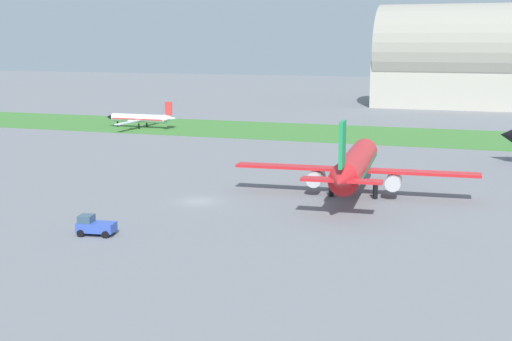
% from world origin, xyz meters
% --- Properties ---
extents(ground_plane, '(600.00, 600.00, 0.00)m').
position_xyz_m(ground_plane, '(0.00, 0.00, 0.00)').
color(ground_plane, slate).
extents(grass_taxiway_strip, '(360.00, 28.00, 0.08)m').
position_xyz_m(grass_taxiway_strip, '(0.00, 66.15, 0.04)').
color(grass_taxiway_strip, '#3D7533').
rests_on(grass_taxiway_strip, ground_plane).
extents(airplane_taxiing_turboprop, '(16.73, 19.57, 5.87)m').
position_xyz_m(airplane_taxiing_turboprop, '(-40.27, 61.05, 2.15)').
color(airplane_taxiing_turboprop, silver).
rests_on(airplane_taxiing_turboprop, ground_plane).
extents(airplane_midfield_jet, '(29.37, 28.84, 10.38)m').
position_xyz_m(airplane_midfield_jet, '(16.64, 8.86, 3.74)').
color(airplane_midfield_jet, red).
rests_on(airplane_midfield_jet, ground_plane).
extents(pushback_tug_near_gate, '(3.83, 2.52, 1.95)m').
position_xyz_m(pushback_tug_near_gate, '(-3.63, -16.73, 0.91)').
color(pushback_tug_near_gate, '#334FB2').
rests_on(pushback_tug_near_gate, ground_plane).
extents(hangar_distant, '(45.65, 26.74, 28.88)m').
position_xyz_m(hangar_distant, '(20.92, 135.86, 12.71)').
color(hangar_distant, '#B2AD9E').
rests_on(hangar_distant, ground_plane).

